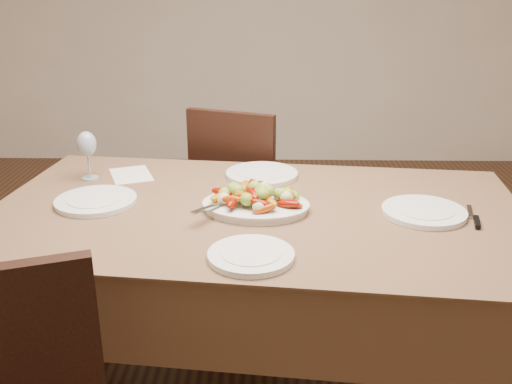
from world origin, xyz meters
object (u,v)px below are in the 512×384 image
at_px(dining_table, 256,304).
at_px(plate_far, 262,174).
at_px(plate_near, 251,256).
at_px(plate_right, 424,212).
at_px(wine_glass, 88,154).
at_px(chair_far, 247,197).
at_px(plate_left, 96,201).
at_px(serving_platter, 256,207).

height_order(dining_table, plate_far, plate_far).
bearing_deg(plate_near, plate_right, 30.20).
relative_size(plate_far, wine_glass, 1.41).
xyz_separation_m(chair_far, plate_near, (0.06, -1.21, 0.29)).
distance_m(plate_far, wine_glass, 0.69).
bearing_deg(wine_glass, plate_left, -69.45).
relative_size(serving_platter, plate_left, 1.24).
xyz_separation_m(dining_table, plate_left, (-0.57, 0.04, 0.39)).
bearing_deg(plate_near, serving_platter, 89.02).
relative_size(serving_platter, plate_near, 1.43).
bearing_deg(dining_table, wine_glass, 155.81).
distance_m(plate_right, plate_far, 0.67).
distance_m(plate_left, plate_right, 1.14).
distance_m(chair_far, wine_glass, 0.90).
bearing_deg(plate_right, serving_platter, 177.76).
bearing_deg(plate_far, chair_far, 99.09).
bearing_deg(plate_far, serving_platter, -92.76).
relative_size(plate_near, wine_glass, 1.21).
bearing_deg(plate_right, chair_far, 125.63).
bearing_deg(serving_platter, dining_table, 87.79).
xyz_separation_m(chair_far, plate_far, (0.08, -0.50, 0.29)).
bearing_deg(plate_far, wine_glass, -176.51).
height_order(plate_far, plate_near, same).
distance_m(serving_platter, wine_glass, 0.74).
bearing_deg(plate_right, wine_glass, 164.66).
bearing_deg(plate_near, dining_table, 88.97).
relative_size(plate_right, wine_glass, 1.37).
relative_size(plate_right, plate_far, 0.97).
relative_size(plate_left, plate_near, 1.15).
bearing_deg(plate_right, dining_table, 176.06).
relative_size(plate_left, plate_far, 0.99).
bearing_deg(serving_platter, plate_near, -90.98).
bearing_deg(serving_platter, plate_right, -2.24).
bearing_deg(plate_left, plate_right, -3.88).
bearing_deg(plate_left, chair_far, 57.89).
bearing_deg(plate_right, plate_left, 176.12).
bearing_deg(plate_left, wine_glass, 110.55).
distance_m(plate_left, plate_near, 0.69).
xyz_separation_m(plate_left, wine_glass, (-0.10, 0.26, 0.09)).
xyz_separation_m(dining_table, plate_right, (0.57, -0.04, 0.39)).
height_order(dining_table, serving_platter, serving_platter).
bearing_deg(plate_far, plate_near, -91.87).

